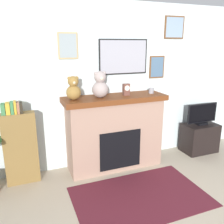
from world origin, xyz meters
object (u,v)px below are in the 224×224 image
Objects in this scene: mantel_clock at (126,90)px; teddy_bear_grey at (100,86)px; tv_stand at (199,138)px; fireplace at (115,132)px; teddy_bear_brown at (73,89)px; television at (202,114)px; candle_jar at (151,91)px; bookshelf at (20,146)px.

mantel_clock is 0.43m from teddy_bear_grey.
mantel_clock is 0.46× the size of teddy_bear_grey.
teddy_bear_grey is (-1.93, 0.04, 1.10)m from tv_stand.
mantel_clock is at bearing -5.85° from fireplace.
fireplace is 4.09× the size of teddy_bear_grey.
teddy_bear_grey is (0.40, -0.00, 0.02)m from teddy_bear_brown.
television is 3.41× the size of mantel_clock.
tv_stand is at bearing -2.24° from candle_jar.
fireplace is at bearing 4.34° from teddy_bear_grey.
teddy_bear_brown is 0.40m from teddy_bear_grey.
tv_stand is 2.22m from teddy_bear_grey.
fireplace is 1.73m from tv_stand.
bookshelf is at bearing 178.14° from television.
television is at bearing -1.59° from mantel_clock.
mantel_clock reaches higher than bookshelf.
fireplace is 18.50× the size of candle_jar.
mantel_clock is (-1.51, 0.04, 0.55)m from television.
mantel_clock reaches higher than television.
bookshelf is 1.96× the size of tv_stand.
bookshelf is 1.97× the size of television.
candle_jar reaches higher than bookshelf.
television is 1.61m from mantel_clock.
teddy_bear_grey reaches higher than teddy_bear_brown.
candle_jar reaches higher than tv_stand.
mantel_clock is at bearing 178.47° from tv_stand.
teddy_bear_grey is at bearing -0.01° from teddy_bear_brown.
fireplace is at bearing 178.00° from tv_stand.
television is 1.82× the size of teddy_bear_brown.
bookshelf reaches higher than fireplace.
mantel_clock is 0.83m from teddy_bear_brown.
teddy_bear_grey reaches higher than mantel_clock.
tv_stand is 1.00× the size of television.
fireplace is 1.32× the size of bookshelf.
teddy_bear_brown reaches higher than television.
bookshelf is at bearing 177.88° from mantel_clock.
television is 2.04m from teddy_bear_grey.
mantel_clock reaches higher than tv_stand.
television reaches higher than tv_stand.
teddy_bear_brown is (-1.27, -0.00, 0.11)m from candle_jar.
teddy_bear_grey reaches higher than television.
teddy_bear_brown reaches higher than fireplace.
teddy_bear_brown is at bearing -178.38° from fireplace.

